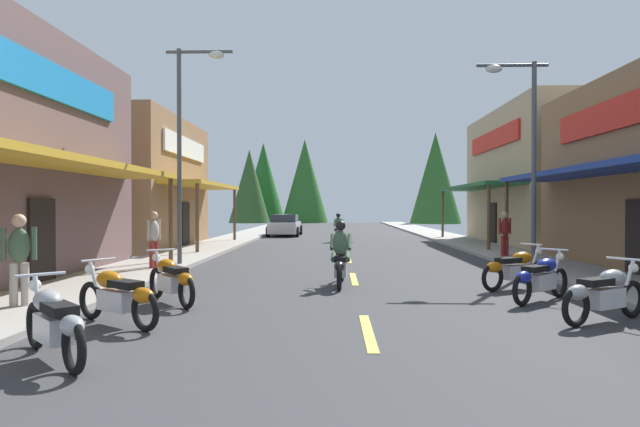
{
  "coord_description": "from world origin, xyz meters",
  "views": [
    {
      "loc": [
        -0.5,
        -0.37,
        1.9
      ],
      "look_at": [
        -1.19,
        24.41,
        1.59
      ],
      "focal_mm": 29.89,
      "sensor_mm": 36.0,
      "label": 1
    }
  ],
  "objects_px": {
    "parked_car_curbside": "(285,225)",
    "pedestrian_by_shop": "(154,237)",
    "motorcycle_parked_right_2": "(604,293)",
    "rider_cruising_lead": "(341,259)",
    "pedestrian_browsing": "(19,255)",
    "motorcycle_parked_right_4": "(515,268)",
    "motorcycle_parked_right_3": "(541,277)",
    "rider_cruising_trailing": "(338,230)",
    "motorcycle_parked_left_0": "(54,322)",
    "streetlamp_right": "(523,135)",
    "motorcycle_parked_left_2": "(171,279)",
    "streetlamp_left": "(189,127)",
    "motorcycle_parked_left_1": "(118,295)",
    "pedestrian_waiting": "(505,232)"
  },
  "relations": [
    {
      "from": "parked_car_curbside",
      "to": "pedestrian_by_shop",
      "type": "bearing_deg",
      "value": 174.71
    },
    {
      "from": "motorcycle_parked_right_2",
      "to": "pedestrian_by_shop",
      "type": "distance_m",
      "value": 11.68
    },
    {
      "from": "rider_cruising_lead",
      "to": "pedestrian_browsing",
      "type": "bearing_deg",
      "value": 122.48
    },
    {
      "from": "motorcycle_parked_right_4",
      "to": "motorcycle_parked_right_3",
      "type": "bearing_deg",
      "value": -121.72
    },
    {
      "from": "rider_cruising_lead",
      "to": "parked_car_curbside",
      "type": "relative_size",
      "value": 0.5
    },
    {
      "from": "rider_cruising_trailing",
      "to": "motorcycle_parked_left_0",
      "type": "bearing_deg",
      "value": 174.28
    },
    {
      "from": "rider_cruising_trailing",
      "to": "pedestrian_by_shop",
      "type": "xyz_separation_m",
      "value": [
        -5.47,
        -13.45,
        0.37
      ]
    },
    {
      "from": "streetlamp_right",
      "to": "rider_cruising_lead",
      "type": "relative_size",
      "value": 2.88
    },
    {
      "from": "motorcycle_parked_right_3",
      "to": "motorcycle_parked_left_2",
      "type": "height_order",
      "value": "same"
    },
    {
      "from": "motorcycle_parked_right_2",
      "to": "rider_cruising_trailing",
      "type": "distance_m",
      "value": 20.4
    },
    {
      "from": "motorcycle_parked_left_0",
      "to": "parked_car_curbside",
      "type": "relative_size",
      "value": 0.37
    },
    {
      "from": "motorcycle_parked_right_3",
      "to": "streetlamp_left",
      "type": "bearing_deg",
      "value": 104.08
    },
    {
      "from": "streetlamp_left",
      "to": "motorcycle_parked_left_2",
      "type": "distance_m",
      "value": 7.45
    },
    {
      "from": "rider_cruising_lead",
      "to": "parked_car_curbside",
      "type": "bearing_deg",
      "value": 11.64
    },
    {
      "from": "motorcycle_parked_right_2",
      "to": "rider_cruising_trailing",
      "type": "height_order",
      "value": "rider_cruising_trailing"
    },
    {
      "from": "motorcycle_parked_left_2",
      "to": "rider_cruising_lead",
      "type": "distance_m",
      "value": 4.09
    },
    {
      "from": "motorcycle_parked_right_2",
      "to": "rider_cruising_lead",
      "type": "height_order",
      "value": "rider_cruising_lead"
    },
    {
      "from": "motorcycle_parked_left_0",
      "to": "pedestrian_browsing",
      "type": "bearing_deg",
      "value": -7.54
    },
    {
      "from": "motorcycle_parked_right_4",
      "to": "rider_cruising_lead",
      "type": "xyz_separation_m",
      "value": [
        -4.0,
        0.37,
        0.17
      ]
    },
    {
      "from": "motorcycle_parked_left_2",
      "to": "rider_cruising_trailing",
      "type": "height_order",
      "value": "rider_cruising_trailing"
    },
    {
      "from": "motorcycle_parked_right_4",
      "to": "pedestrian_browsing",
      "type": "relative_size",
      "value": 1.07
    },
    {
      "from": "pedestrian_by_shop",
      "to": "streetlamp_right",
      "type": "bearing_deg",
      "value": 23.49
    },
    {
      "from": "rider_cruising_lead",
      "to": "pedestrian_browsing",
      "type": "xyz_separation_m",
      "value": [
        -5.8,
        -3.3,
        0.38
      ]
    },
    {
      "from": "streetlamp_left",
      "to": "parked_car_curbside",
      "type": "bearing_deg",
      "value": 85.9
    },
    {
      "from": "streetlamp_left",
      "to": "parked_car_curbside",
      "type": "distance_m",
      "value": 18.64
    },
    {
      "from": "streetlamp_right",
      "to": "motorcycle_parked_left_1",
      "type": "distance_m",
      "value": 12.22
    },
    {
      "from": "pedestrian_browsing",
      "to": "pedestrian_waiting",
      "type": "relative_size",
      "value": 1.03
    },
    {
      "from": "pedestrian_by_shop",
      "to": "motorcycle_parked_right_4",
      "type": "bearing_deg",
      "value": 2.97
    },
    {
      "from": "streetlamp_left",
      "to": "motorcycle_parked_left_0",
      "type": "relative_size",
      "value": 4.26
    },
    {
      "from": "motorcycle_parked_right_4",
      "to": "motorcycle_parked_left_1",
      "type": "bearing_deg",
      "value": 176.7
    },
    {
      "from": "motorcycle_parked_right_4",
      "to": "rider_cruising_trailing",
      "type": "height_order",
      "value": "rider_cruising_trailing"
    },
    {
      "from": "streetlamp_left",
      "to": "rider_cruising_lead",
      "type": "xyz_separation_m",
      "value": [
        4.71,
        -3.85,
        -3.73
      ]
    },
    {
      "from": "motorcycle_parked_right_3",
      "to": "pedestrian_waiting",
      "type": "height_order",
      "value": "pedestrian_waiting"
    },
    {
      "from": "motorcycle_parked_left_2",
      "to": "pedestrian_by_shop",
      "type": "xyz_separation_m",
      "value": [
        -2.06,
        5.02,
        0.54
      ]
    },
    {
      "from": "motorcycle_parked_left_0",
      "to": "pedestrian_browsing",
      "type": "xyz_separation_m",
      "value": [
        -2.22,
        2.97,
        0.54
      ]
    },
    {
      "from": "streetlamp_right",
      "to": "pedestrian_by_shop",
      "type": "relative_size",
      "value": 3.5
    },
    {
      "from": "pedestrian_browsing",
      "to": "motorcycle_parked_left_0",
      "type": "bearing_deg",
      "value": 10.23
    },
    {
      "from": "parked_car_curbside",
      "to": "streetlamp_right",
      "type": "bearing_deg",
      "value": -154.4
    },
    {
      "from": "pedestrian_by_shop",
      "to": "pedestrian_waiting",
      "type": "height_order",
      "value": "pedestrian_by_shop"
    },
    {
      "from": "rider_cruising_trailing",
      "to": "motorcycle_parked_left_2",
      "type": "bearing_deg",
      "value": 173.09
    },
    {
      "from": "motorcycle_parked_right_4",
      "to": "motorcycle_parked_left_1",
      "type": "relative_size",
      "value": 1.04
    },
    {
      "from": "motorcycle_parked_right_4",
      "to": "pedestrian_by_shop",
      "type": "bearing_deg",
      "value": 131.57
    },
    {
      "from": "motorcycle_parked_right_4",
      "to": "pedestrian_by_shop",
      "type": "distance_m",
      "value": 9.9
    },
    {
      "from": "streetlamp_right",
      "to": "motorcycle_parked_left_0",
      "type": "bearing_deg",
      "value": -133.63
    },
    {
      "from": "rider_cruising_lead",
      "to": "pedestrian_waiting",
      "type": "distance_m",
      "value": 9.0
    },
    {
      "from": "streetlamp_left",
      "to": "motorcycle_parked_left_2",
      "type": "xyz_separation_m",
      "value": [
        1.36,
        -6.2,
        -3.9
      ]
    },
    {
      "from": "motorcycle_parked_right_3",
      "to": "rider_cruising_trailing",
      "type": "height_order",
      "value": "rider_cruising_trailing"
    },
    {
      "from": "rider_cruising_trailing",
      "to": "pedestrian_by_shop",
      "type": "distance_m",
      "value": 14.52
    },
    {
      "from": "motorcycle_parked_left_0",
      "to": "motorcycle_parked_right_3",
      "type": "bearing_deg",
      "value": -104.67
    },
    {
      "from": "streetlamp_right",
      "to": "motorcycle_parked_right_4",
      "type": "relative_size",
      "value": 3.26
    }
  ]
}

